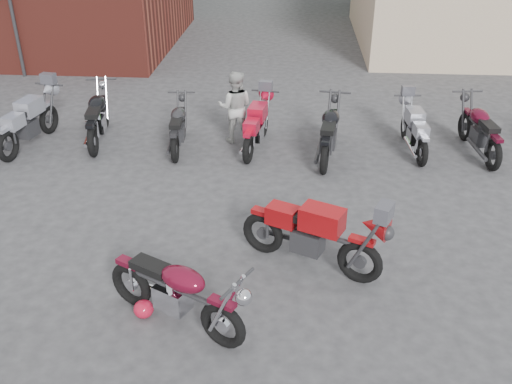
# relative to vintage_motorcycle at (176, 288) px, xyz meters

# --- Properties ---
(ground) EXTENTS (90.00, 90.00, 0.00)m
(ground) POSITION_rel_vintage_motorcycle_xyz_m (0.10, 0.41, -0.60)
(ground) COLOR #333335
(vintage_motorcycle) EXTENTS (2.15, 1.57, 1.20)m
(vintage_motorcycle) POSITION_rel_vintage_motorcycle_xyz_m (0.00, 0.00, 0.00)
(vintage_motorcycle) COLOR #5C0B1F
(vintage_motorcycle) RESTS_ON ground
(sportbike) EXTENTS (2.25, 1.55, 1.25)m
(sportbike) POSITION_rel_vintage_motorcycle_xyz_m (1.74, 1.40, 0.02)
(sportbike) COLOR #A20D11
(sportbike) RESTS_ON ground
(helmet) EXTENTS (0.28, 0.28, 0.25)m
(helmet) POSITION_rel_vintage_motorcycle_xyz_m (-0.49, 0.13, -0.48)
(helmet) COLOR #AF122C
(helmet) RESTS_ON ground
(person_light) EXTENTS (0.78, 0.61, 1.58)m
(person_light) POSITION_rel_vintage_motorcycle_xyz_m (0.13, 6.00, 0.19)
(person_light) COLOR #B3B4B0
(person_light) RESTS_ON ground
(row_bike_1) EXTENTS (1.04, 2.20, 1.23)m
(row_bike_1) POSITION_rel_vintage_motorcycle_xyz_m (-4.26, 5.44, 0.01)
(row_bike_1) COLOR #9797A4
(row_bike_1) RESTS_ON ground
(row_bike_2) EXTENTS (1.04, 2.24, 1.25)m
(row_bike_2) POSITION_rel_vintage_motorcycle_xyz_m (-2.88, 5.82, 0.02)
(row_bike_2) COLOR black
(row_bike_2) RESTS_ON ground
(row_bike_3) EXTENTS (0.76, 1.91, 1.09)m
(row_bike_3) POSITION_rel_vintage_motorcycle_xyz_m (-1.05, 5.56, -0.06)
(row_bike_3) COLOR #252527
(row_bike_3) RESTS_ON ground
(row_bike_4) EXTENTS (0.94, 2.03, 1.13)m
(row_bike_4) POSITION_rel_vintage_motorcycle_xyz_m (0.62, 5.64, -0.03)
(row_bike_4) COLOR red
(row_bike_4) RESTS_ON ground
(row_bike_5) EXTENTS (0.99, 2.19, 1.23)m
(row_bike_5) POSITION_rel_vintage_motorcycle_xyz_m (2.14, 5.33, 0.01)
(row_bike_5) COLOR black
(row_bike_5) RESTS_ON ground
(row_bike_6) EXTENTS (0.76, 1.90, 1.08)m
(row_bike_6) POSITION_rel_vintage_motorcycle_xyz_m (3.94, 5.73, -0.06)
(row_bike_6) COLOR gray
(row_bike_6) RESTS_ON ground
(row_bike_7) EXTENTS (0.91, 2.13, 1.20)m
(row_bike_7) POSITION_rel_vintage_motorcycle_xyz_m (5.27, 5.71, -0.00)
(row_bike_7) COLOR #4A091C
(row_bike_7) RESTS_ON ground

